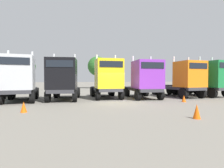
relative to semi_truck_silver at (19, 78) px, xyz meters
name	(u,v)px	position (x,y,z in m)	size (l,w,h in m)	color
ground	(116,103)	(7.81, -2.12, -2.01)	(200.00, 200.00, 0.00)	slate
semi_truck_silver	(19,78)	(0.00, 0.00, 0.00)	(2.99, 5.92, 4.40)	#333338
semi_truck_black	(63,79)	(3.55, 0.22, -0.07)	(3.21, 6.21, 4.29)	#333338
semi_truck_yellow	(107,79)	(7.70, 0.69, -0.06)	(2.66, 6.09, 4.38)	#333338
semi_truck_purple	(145,79)	(11.23, -0.28, -0.08)	(2.88, 6.06, 4.26)	#333338
semi_truck_orange	(184,79)	(15.78, -0.10, -0.10)	(2.98, 6.50, 4.31)	#333338
semi_truck_green	(210,79)	(19.10, -0.05, -0.04)	(3.38, 6.52, 4.43)	#333338
traffic_cone_near	(184,99)	(13.46, -3.19, -1.72)	(0.36, 0.36, 0.57)	#F2590C
traffic_cone_mid	(197,111)	(10.06, -8.80, -1.65)	(0.36, 0.36, 0.72)	#F2590C
traffic_cone_far	(24,107)	(1.45, -4.98, -1.69)	(0.36, 0.36, 0.64)	#F2590C
oak_far_left	(25,66)	(-3.48, 18.47, 2.23)	(3.52, 3.52, 6.02)	#4C3823
oak_far_centre	(97,66)	(9.79, 19.41, 2.54)	(3.93, 3.93, 6.53)	#4C3823
oak_far_right	(147,72)	(20.45, 18.63, 1.37)	(2.98, 2.98, 4.90)	#4C3823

